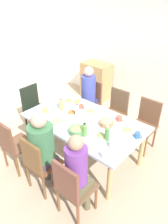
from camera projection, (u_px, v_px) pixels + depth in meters
ground_plane at (84, 155)px, 3.73m from camera, size 6.11×6.11×0.00m
wall_back at (153, 54)px, 4.47m from camera, size 5.33×0.12×2.60m
dining_table at (84, 124)px, 3.39m from camera, size 1.85×1.07×0.73m
chair_0 at (34, 106)px, 4.20m from camera, size 0.40×0.40×0.90m
chair_1 at (39, 162)px, 2.87m from camera, size 0.40×0.40×0.90m
person_1 at (42, 145)px, 2.81m from camera, size 0.33×0.33×1.24m
chair_2 at (13, 143)px, 3.22m from camera, size 0.40×0.40×0.90m
chair_3 at (72, 187)px, 2.53m from camera, size 0.40×0.40×0.90m
person_3 at (77, 171)px, 2.49m from camera, size 0.30×0.30×1.21m
chair_4 at (91, 100)px, 4.41m from camera, size 0.40×0.40×0.90m
person_4 at (88, 92)px, 4.23m from camera, size 0.30×0.30×1.24m
chair_5 at (116, 110)px, 4.06m from camera, size 0.40×0.40×0.90m
chair_6 at (146, 122)px, 3.71m from camera, size 0.40×0.40×0.90m
plate_0 at (128, 130)px, 3.10m from camera, size 0.25×0.25×0.04m
plate_1 at (72, 113)px, 3.52m from camera, size 0.25×0.25×0.04m
plate_2 at (69, 101)px, 3.87m from camera, size 0.24×0.24×0.04m
plate_3 at (91, 111)px, 3.56m from camera, size 0.22×0.22×0.04m
plate_4 at (101, 136)px, 2.99m from camera, size 0.23×0.23×0.04m
bowl_0 at (77, 130)px, 3.05m from camera, size 0.23×0.23×0.09m
bowl_1 at (57, 123)px, 3.19m from camera, size 0.18×0.18×0.11m
bowl_2 at (106, 123)px, 3.22m from camera, size 0.21×0.21×0.09m
cup_0 at (113, 145)px, 2.76m from camera, size 0.12×0.09×0.09m
cup_1 at (138, 135)px, 2.95m from camera, size 0.11×0.08×0.09m
cup_2 at (45, 110)px, 3.54m from camera, size 0.12×0.08×0.08m
cup_3 at (77, 101)px, 3.81m from camera, size 0.12×0.08×0.08m
cup_4 at (104, 155)px, 2.61m from camera, size 0.11×0.08×0.08m
cup_5 at (61, 104)px, 3.71m from camera, size 0.11×0.08×0.10m
cup_6 at (81, 106)px, 3.65m from camera, size 0.11×0.08×0.08m
cup_7 at (119, 119)px, 3.32m from camera, size 0.12×0.09×0.08m
bottle_0 at (107, 134)px, 2.87m from camera, size 0.06×0.06×0.23m
bottle_1 at (61, 105)px, 3.57m from camera, size 0.07×0.07×0.21m
bottle_2 at (77, 111)px, 3.39m from camera, size 0.06×0.06×0.22m
bottle_3 at (85, 130)px, 2.97m from camera, size 0.07×0.07×0.21m
side_cabinet at (96, 81)px, 5.42m from camera, size 0.70×0.44×0.90m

